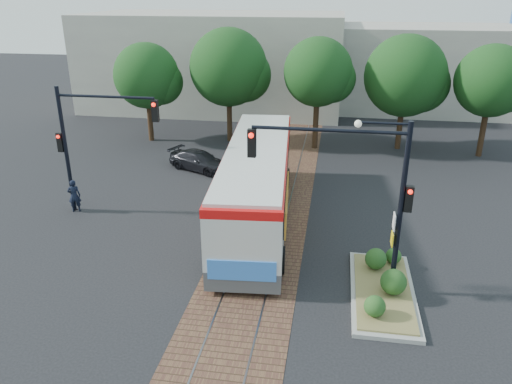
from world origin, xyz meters
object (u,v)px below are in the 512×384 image
signal_pole_left (86,134)px  traffic_island (384,285)px  officer (74,196)px  signal_pole_main (365,181)px  parked_car (199,161)px  city_bus (257,180)px

signal_pole_left → traffic_island: bearing=-20.4°
traffic_island → officer: bearing=161.5°
signal_pole_main → officer: (-13.20, 4.66, -3.35)m
signal_pole_left → parked_car: size_ratio=1.54×
city_bus → officer: city_bus is taller
city_bus → parked_car: size_ratio=3.37×
traffic_island → parked_car: 15.10m
traffic_island → parked_car: size_ratio=1.34×
signal_pole_left → parked_car: 8.08m
signal_pole_left → parked_car: signal_pole_left is taller
signal_pole_left → officer: signal_pole_left is taller
city_bus → traffic_island: bearing=-49.3°
signal_pole_main → traffic_island: bearing=-5.4°
signal_pole_left → signal_pole_main: bearing=-21.4°
city_bus → signal_pole_main: size_ratio=2.18×
signal_pole_left → city_bus: bearing=3.1°
traffic_island → signal_pole_left: 14.50m
traffic_island → signal_pole_main: (-0.96, 0.09, 3.83)m
traffic_island → signal_pole_main: bearing=174.6°
city_bus → traffic_island: (5.39, -5.32, -1.60)m
traffic_island → signal_pole_left: bearing=159.6°
city_bus → parked_car: (-4.44, 6.14, -1.36)m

